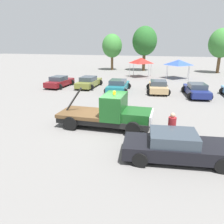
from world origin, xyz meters
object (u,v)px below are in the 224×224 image
tree_center (112,46)px  person_near_truck (172,127)px  parked_car_olive (89,82)px  tree_left (145,41)px  canopy_tent_blue (179,62)px  tow_truck (110,113)px  foreground_car (177,146)px  traffic_cone (118,104)px  parked_car_maroon (60,82)px  parked_car_teal (118,86)px  canopy_tent_red (141,61)px  parked_car_tan (158,87)px  tree_right (221,43)px  parked_car_navy (196,90)px

tree_center → person_near_truck: bearing=-67.9°
parked_car_olive → tree_left: tree_left is taller
parked_car_olive → canopy_tent_blue: (10.18, 10.23, 1.75)m
canopy_tent_blue → tree_center: 14.92m
tow_truck → person_near_truck: bearing=-24.0°
foreground_car → traffic_cone: 9.17m
foreground_car → canopy_tent_blue: (-0.35, 25.01, 1.75)m
parked_car_maroon → parked_car_teal: bearing=-93.0°
canopy_tent_red → canopy_tent_blue: bearing=0.8°
parked_car_teal → tow_truck: bearing=-173.1°
parked_car_olive → tree_center: bearing=6.0°
person_near_truck → foreground_car: bearing=169.4°
foreground_car → tree_center: 35.34m
foreground_car → person_near_truck: size_ratio=2.89×
tow_truck → parked_car_teal: (-2.37, 10.60, -0.29)m
parked_car_olive → canopy_tent_red: 11.29m
canopy_tent_red → tree_center: 10.63m
tow_truck → canopy_tent_blue: size_ratio=1.87×
canopy_tent_blue → parked_car_teal: bearing=-118.2°
parked_car_maroon → tree_left: tree_left is taller
person_near_truck → canopy_tent_blue: canopy_tent_blue is taller
parked_car_tan → foreground_car: bearing=-179.9°
tree_right → canopy_tent_blue: bearing=-128.2°
tree_center → traffic_cone: tree_center is taller
parked_car_olive → parked_car_tan: size_ratio=1.08×
parked_car_tan → traffic_cone: size_ratio=8.27×
foreground_car → canopy_tent_blue: 25.07m
parked_car_teal → tree_right: (12.91, 20.06, 4.45)m
tow_truck → tree_left: tree_left is taller
canopy_tent_red → parked_car_navy: bearing=-56.0°
foreground_car → person_near_truck: bearing=94.4°
parked_car_tan → canopy_tent_blue: canopy_tent_blue is taller
canopy_tent_red → canopy_tent_blue: 5.61m
tow_truck → canopy_tent_red: bearing=92.6°
parked_car_tan → traffic_cone: parked_car_tan is taller
person_near_truck → canopy_tent_red: 24.24m
foreground_car → tree_left: tree_left is taller
tree_left → traffic_cone: tree_left is taller
tow_truck → tree_center: size_ratio=0.88×
canopy_tent_red → tree_right: size_ratio=0.39×
person_near_truck → tree_center: (-12.67, 31.23, 3.55)m
parked_car_tan → tree_center: tree_center is taller
person_near_truck → canopy_tent_red: canopy_tent_red is taller
parked_car_olive → tree_left: 19.42m
tow_truck → tree_left: (-2.67, 30.29, 4.54)m
parked_car_teal → traffic_cone: size_ratio=8.87×
tow_truck → parked_car_navy: size_ratio=1.18×
foreground_car → canopy_tent_blue: size_ratio=1.63×
parked_car_maroon → tree_center: (1.06, 18.67, 3.94)m
canopy_tent_red → parked_car_olive: bearing=-114.2°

